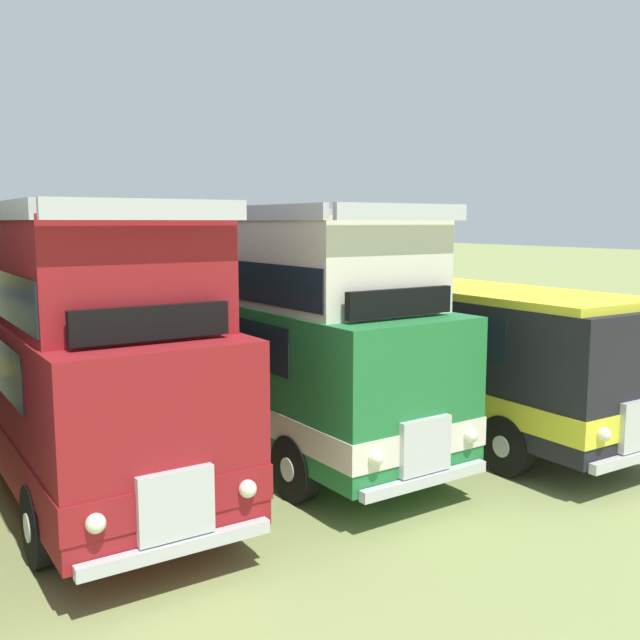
% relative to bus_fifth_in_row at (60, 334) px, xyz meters
% --- Properties ---
extents(bus_fifth_in_row, '(2.86, 10.26, 4.52)m').
position_rel_bus_fifth_in_row_xyz_m(bus_fifth_in_row, '(0.00, 0.00, 0.00)').
color(bus_fifth_in_row, maroon).
rests_on(bus_fifth_in_row, ground).
extents(bus_sixth_in_row, '(2.99, 9.81, 4.52)m').
position_rel_bus_fifth_in_row_xyz_m(bus_sixth_in_row, '(3.69, -0.05, -0.00)').
color(bus_sixth_in_row, '#237538').
rests_on(bus_sixth_in_row, ground).
extents(bus_seventh_in_row, '(2.74, 10.68, 2.99)m').
position_rel_bus_fifth_in_row_xyz_m(bus_seventh_in_row, '(7.39, -0.58, -0.60)').
color(bus_seventh_in_row, black).
rests_on(bus_seventh_in_row, ground).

